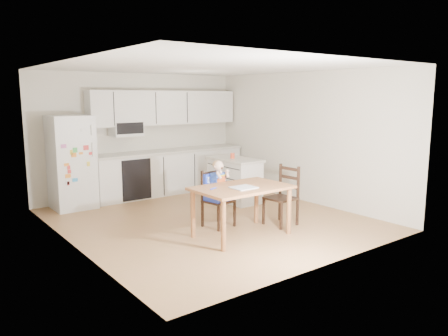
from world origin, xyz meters
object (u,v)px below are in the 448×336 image
kitchen_island (234,179)px  red_cup (233,156)px  dining_table (242,193)px  chair_booster (216,187)px  refrigerator (72,162)px  chair_side (285,191)px

kitchen_island → red_cup: bearing=-171.3°
dining_table → chair_booster: bearing=90.7°
refrigerator → chair_side: refrigerator is taller
kitchen_island → refrigerator: bearing=153.1°
dining_table → chair_side: size_ratio=1.46×
kitchen_island → red_cup: (-0.05, -0.01, 0.47)m
kitchen_island → chair_booster: chair_booster is taller
red_cup → dining_table: (-1.21, -1.76, -0.26)m
kitchen_island → chair_side: chair_side is taller
dining_table → chair_booster: (-0.01, 0.61, -0.00)m
refrigerator → red_cup: bearing=-27.5°
red_cup → chair_booster: 1.69m
chair_side → refrigerator: bearing=-145.1°
red_cup → chair_side: red_cup is taller
kitchen_island → red_cup: red_cup is taller
dining_table → chair_side: 0.95m
kitchen_island → dining_table: (-1.27, -1.76, 0.21)m
dining_table → chair_side: (0.94, 0.05, -0.11)m
kitchen_island → chair_side: 1.74m
refrigerator → dining_table: refrigerator is taller
chair_booster → red_cup: bearing=33.7°
red_cup → chair_booster: size_ratio=0.10×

